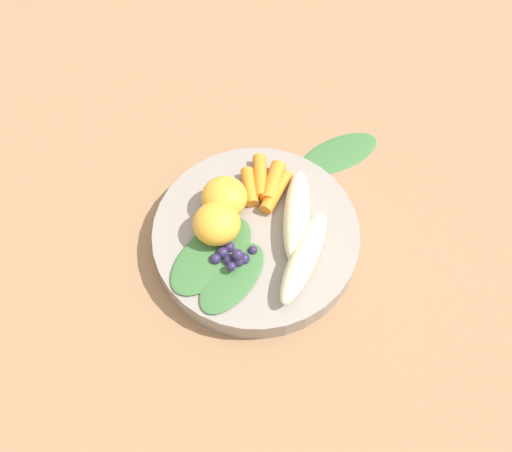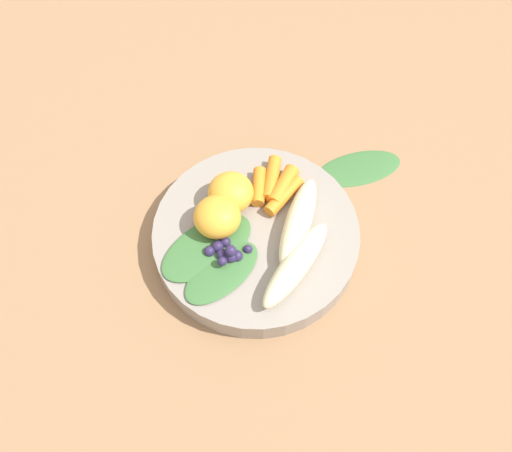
# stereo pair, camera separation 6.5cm
# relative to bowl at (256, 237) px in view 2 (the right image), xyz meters

# --- Properties ---
(ground_plane) EXTENTS (2.40, 2.40, 0.00)m
(ground_plane) POSITION_rel_bowl_xyz_m (0.00, 0.00, -0.01)
(ground_plane) COLOR #99704C
(bowl) EXTENTS (0.24, 0.24, 0.03)m
(bowl) POSITION_rel_bowl_xyz_m (0.00, 0.00, 0.00)
(bowl) COLOR gray
(bowl) RESTS_ON ground_plane
(banana_peeled_left) EXTENTS (0.12, 0.05, 0.03)m
(banana_peeled_left) POSITION_rel_bowl_xyz_m (0.03, -0.04, 0.03)
(banana_peeled_left) COLOR beige
(banana_peeled_left) RESTS_ON bowl
(banana_peeled_right) EXTENTS (0.12, 0.04, 0.03)m
(banana_peeled_right) POSITION_rel_bowl_xyz_m (-0.02, -0.06, 0.03)
(banana_peeled_right) COLOR beige
(banana_peeled_right) RESTS_ON bowl
(orange_segment_near) EXTENTS (0.05, 0.05, 0.04)m
(orange_segment_near) POSITION_rel_bowl_xyz_m (-0.02, 0.04, 0.03)
(orange_segment_near) COLOR #F4A833
(orange_segment_near) RESTS_ON bowl
(orange_segment_far) EXTENTS (0.05, 0.05, 0.04)m
(orange_segment_far) POSITION_rel_bowl_xyz_m (0.02, 0.04, 0.03)
(orange_segment_far) COLOR #F4A833
(orange_segment_far) RESTS_ON bowl
(carrot_front) EXTENTS (0.06, 0.02, 0.02)m
(carrot_front) POSITION_rel_bowl_xyz_m (0.05, -0.01, 0.02)
(carrot_front) COLOR orange
(carrot_front) RESTS_ON bowl
(carrot_mid_left) EXTENTS (0.05, 0.02, 0.02)m
(carrot_mid_left) POSITION_rel_bowl_xyz_m (0.06, 0.00, 0.02)
(carrot_mid_left) COLOR orange
(carrot_mid_left) RESTS_ON bowl
(carrot_mid_right) EXTENTS (0.06, 0.04, 0.02)m
(carrot_mid_right) POSITION_rel_bowl_xyz_m (0.07, 0.02, 0.02)
(carrot_mid_right) COLOR orange
(carrot_mid_right) RESTS_ON bowl
(carrot_rear) EXTENTS (0.05, 0.04, 0.02)m
(carrot_rear) POSITION_rel_bowl_xyz_m (0.05, 0.02, 0.02)
(carrot_rear) COLOR orange
(carrot_rear) RESTS_ON bowl
(blueberry_pile) EXTENTS (0.04, 0.05, 0.02)m
(blueberry_pile) POSITION_rel_bowl_xyz_m (-0.04, 0.01, 0.02)
(blueberry_pile) COLOR #2D234C
(blueberry_pile) RESTS_ON bowl
(kale_leaf_left) EXTENTS (0.13, 0.10, 0.01)m
(kale_leaf_left) POSITION_rel_bowl_xyz_m (-0.05, 0.04, 0.02)
(kale_leaf_left) COLOR #3D7038
(kale_leaf_left) RESTS_ON bowl
(kale_leaf_right) EXTENTS (0.11, 0.07, 0.01)m
(kale_leaf_right) POSITION_rel_bowl_xyz_m (-0.07, 0.01, 0.02)
(kale_leaf_right) COLOR #3D7038
(kale_leaf_right) RESTS_ON bowl
(kale_leaf_stray) EXTENTS (0.12, 0.11, 0.01)m
(kale_leaf_stray) POSITION_rel_bowl_xyz_m (0.16, -0.06, -0.01)
(kale_leaf_stray) COLOR #3D7038
(kale_leaf_stray) RESTS_ON ground_plane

